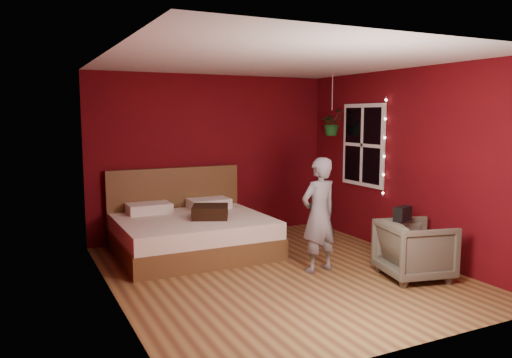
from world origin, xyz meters
TOP-DOWN VIEW (x-y plane):
  - floor at (0.00, 0.00)m, footprint 4.50×4.50m
  - room_walls at (0.00, 0.00)m, footprint 4.04×4.54m
  - window at (1.97, 0.90)m, footprint 0.05×0.97m
  - fairy_lights at (1.94, 0.38)m, footprint 0.04×0.04m
  - bed at (-0.67, 1.41)m, footprint 2.09×1.78m
  - person at (0.49, -0.14)m, footprint 0.57×0.42m
  - armchair at (1.38, -0.88)m, footprint 0.92×0.90m
  - handbag at (1.25, -0.79)m, footprint 0.27×0.20m
  - throw_pillow at (-0.45, 1.19)m, footprint 0.65×0.65m
  - hanging_plant at (1.74, 1.43)m, footprint 0.42×0.38m

SIDE VIEW (x-z plane):
  - floor at x=0.00m, z-range 0.00..0.00m
  - bed at x=-0.67m, z-range -0.28..0.87m
  - armchair at x=1.38m, z-range 0.00..0.70m
  - throw_pillow at x=-0.45m, z-range 0.52..0.70m
  - person at x=0.49m, z-range 0.00..1.44m
  - handbag at x=1.25m, z-range 0.70..0.88m
  - fairy_lights at x=1.94m, z-range 0.77..2.22m
  - window at x=1.97m, z-range 0.87..2.14m
  - room_walls at x=0.00m, z-range 0.37..2.99m
  - hanging_plant at x=1.74m, z-range 1.35..2.32m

